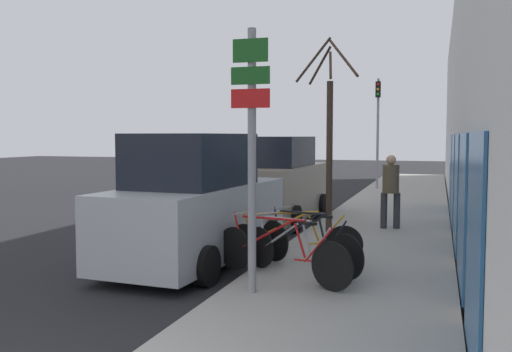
% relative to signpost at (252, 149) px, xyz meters
% --- Properties ---
extents(ground_plane, '(80.00, 80.00, 0.00)m').
position_rel_signpost_xyz_m(ground_plane, '(-1.46, 7.17, -2.14)').
color(ground_plane, black).
extents(sidewalk_curb, '(3.20, 32.00, 0.15)m').
position_rel_signpost_xyz_m(sidewalk_curb, '(1.14, 9.97, -2.06)').
color(sidewalk_curb, '#9E9B93').
rests_on(sidewalk_curb, ground).
extents(building_facade, '(0.23, 32.00, 6.50)m').
position_rel_signpost_xyz_m(building_facade, '(2.89, 9.87, 1.08)').
color(building_facade, silver).
rests_on(building_facade, ground).
extents(signpost, '(0.55, 0.14, 3.62)m').
position_rel_signpost_xyz_m(signpost, '(0.00, 0.00, 0.00)').
color(signpost, '#939399').
rests_on(signpost, sidewalk_curb).
extents(bicycle_0, '(2.39, 1.10, 0.96)m').
position_rel_signpost_xyz_m(bicycle_0, '(0.19, 0.78, -1.58)').
color(bicycle_0, black).
rests_on(bicycle_0, sidewalk_curb).
extents(bicycle_1, '(1.90, 1.31, 0.93)m').
position_rel_signpost_xyz_m(bicycle_1, '(0.33, 0.99, -1.59)').
color(bicycle_1, black).
rests_on(bicycle_1, sidewalk_curb).
extents(bicycle_2, '(1.99, 1.33, 0.97)m').
position_rel_signpost_xyz_m(bicycle_2, '(0.45, 1.53, -1.58)').
color(bicycle_2, black).
rests_on(bicycle_2, sidewalk_curb).
extents(bicycle_3, '(2.32, 0.62, 0.90)m').
position_rel_signpost_xyz_m(bicycle_3, '(0.09, 2.01, -1.60)').
color(bicycle_3, black).
rests_on(bicycle_3, sidewalk_curb).
extents(parked_car_0, '(2.18, 4.66, 2.36)m').
position_rel_signpost_xyz_m(parked_car_0, '(-1.73, 2.02, -1.07)').
color(parked_car_0, '#B2B7BC').
rests_on(parked_car_0, ground).
extents(parked_car_1, '(2.13, 4.66, 2.30)m').
position_rel_signpost_xyz_m(parked_car_1, '(-1.70, 7.25, -1.08)').
color(parked_car_1, gray).
rests_on(parked_car_1, ground).
extents(pedestrian_near, '(0.45, 0.38, 1.72)m').
position_rel_signpost_xyz_m(pedestrian_near, '(1.38, 6.20, -0.99)').
color(pedestrian_near, '#333338').
rests_on(pedestrian_near, sidewalk_curb).
extents(street_tree, '(1.54, 1.51, 4.35)m').
position_rel_signpost_xyz_m(street_tree, '(0.10, 5.19, 0.08)').
color(street_tree, '#3D2D23').
rests_on(street_tree, sidewalk_curb).
extents(traffic_light, '(0.20, 0.30, 4.50)m').
position_rel_signpost_xyz_m(traffic_light, '(0.03, 16.37, 0.90)').
color(traffic_light, '#939399').
rests_on(traffic_light, sidewalk_curb).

